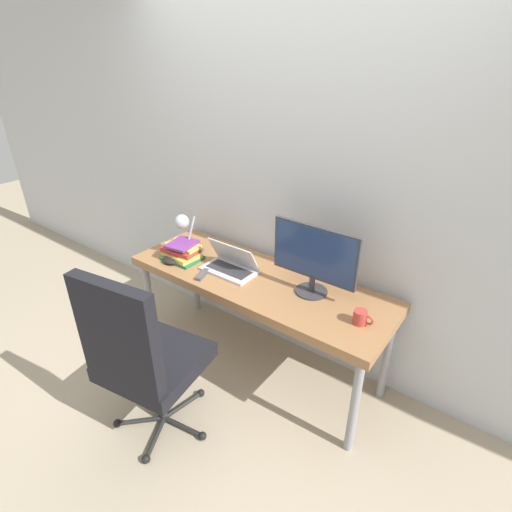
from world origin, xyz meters
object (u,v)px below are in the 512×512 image
at_px(book_stack, 182,251).
at_px(game_controller, 171,260).
at_px(mug, 361,317).
at_px(monitor, 314,257).
at_px(office_chair, 141,354).
at_px(laptop, 231,265).
at_px(desk_lamp, 184,226).

xyz_separation_m(book_stack, game_controller, (-0.02, -0.09, -0.04)).
distance_m(mug, game_controller, 1.35).
bearing_deg(mug, monitor, 162.33).
distance_m(office_chair, book_stack, 0.89).
bearing_deg(mug, laptop, 178.77).
distance_m(monitor, office_chair, 1.11).
xyz_separation_m(laptop, monitor, (0.57, 0.10, 0.20)).
bearing_deg(book_stack, monitor, 10.13).
distance_m(monitor, mug, 0.44).
bearing_deg(mug, desk_lamp, -179.72).
relative_size(desk_lamp, game_controller, 2.43).
relative_size(monitor, desk_lamp, 1.69).
xyz_separation_m(laptop, office_chair, (0.06, -0.82, -0.16)).
relative_size(office_chair, book_stack, 4.04).
bearing_deg(book_stack, desk_lamp, 92.50).
distance_m(book_stack, mug, 1.32).
distance_m(laptop, book_stack, 0.39).
relative_size(office_chair, game_controller, 8.46).
relative_size(mug, game_controller, 0.86).
height_order(laptop, desk_lamp, desk_lamp).
relative_size(monitor, book_stack, 1.96).
xyz_separation_m(desk_lamp, mug, (1.32, 0.01, -0.19)).
bearing_deg(desk_lamp, office_chair, -60.74).
xyz_separation_m(monitor, mug, (0.37, -0.12, -0.20)).
distance_m(office_chair, game_controller, 0.82).
bearing_deg(office_chair, desk_lamp, 119.26).
bearing_deg(office_chair, book_stack, 120.64).
bearing_deg(mug, office_chair, -137.61).
bearing_deg(monitor, book_stack, -169.87).
distance_m(desk_lamp, mug, 1.34).
relative_size(laptop, office_chair, 0.32).
bearing_deg(laptop, monitor, 9.73).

